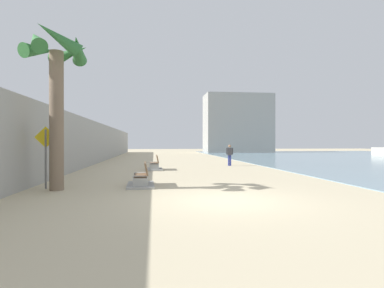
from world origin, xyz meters
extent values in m
plane|color=#C6B793|center=(0.00, 18.00, 0.00)|extent=(120.00, 120.00, 0.00)
cube|color=#9E9E99|center=(-7.50, 18.00, 1.79)|extent=(0.80, 64.00, 3.59)
cylinder|color=#7A6651|center=(-5.89, 2.86, 2.64)|extent=(0.52, 0.52, 5.27)
cone|color=#2D6B33|center=(-5.13, 2.97, 5.41)|extent=(0.78, 1.76, 1.00)
cone|color=#2D6B33|center=(-5.61, 3.59, 5.38)|extent=(1.79, 1.14, 0.96)
cone|color=#2D6B33|center=(-6.59, 3.21, 5.37)|extent=(1.25, 1.77, 0.94)
cone|color=#2D6B33|center=(-6.50, 2.53, 5.58)|extent=(1.29, 1.74, 1.30)
cone|color=#2D6B33|center=(-5.62, 2.22, 5.58)|extent=(1.76, 1.17, 1.29)
cube|color=#9E9E99|center=(-2.75, 2.90, 0.25)|extent=(0.60, 0.22, 0.50)
cube|color=#9E9E99|center=(-2.78, 4.30, 0.25)|extent=(0.60, 0.22, 0.50)
cube|color=brown|center=(-2.77, 3.60, 0.45)|extent=(0.54, 1.61, 0.06)
cube|color=brown|center=(-2.54, 3.61, 0.73)|extent=(0.20, 1.60, 0.50)
cube|color=#9E9E99|center=(-2.77, 3.60, 0.04)|extent=(1.15, 2.13, 0.08)
cube|color=#9E9E99|center=(-2.21, 10.61, 0.25)|extent=(0.60, 0.21, 0.50)
cube|color=#9E9E99|center=(-2.23, 12.01, 0.25)|extent=(0.60, 0.21, 0.50)
cube|color=brown|center=(-2.22, 11.31, 0.45)|extent=(0.53, 1.61, 0.06)
cube|color=brown|center=(-1.99, 11.32, 0.73)|extent=(0.19, 1.60, 0.50)
cube|color=#9E9E99|center=(-2.22, 11.31, 0.04)|extent=(1.13, 2.12, 0.08)
cylinder|color=navy|center=(3.57, 14.18, 0.41)|extent=(0.12, 0.12, 0.82)
cylinder|color=navy|center=(3.69, 14.16, 0.41)|extent=(0.12, 0.12, 0.82)
cube|color=#333338|center=(3.63, 14.17, 1.11)|extent=(0.35, 0.24, 0.58)
sphere|color=#936B4C|center=(3.63, 14.17, 1.54)|extent=(0.22, 0.22, 0.22)
cylinder|color=#333338|center=(3.41, 14.22, 1.14)|extent=(0.09, 0.09, 0.52)
cylinder|color=#333338|center=(3.84, 14.12, 1.14)|extent=(0.09, 0.09, 0.52)
cylinder|color=slate|center=(-6.43, 3.30, 1.16)|extent=(0.08, 0.08, 2.32)
cube|color=yellow|center=(-6.43, 3.30, 2.02)|extent=(0.85, 0.03, 0.85)
cube|color=#9E9E99|center=(12.99, 46.00, 5.27)|extent=(12.00, 6.00, 10.54)
camera|label=1|loc=(-2.22, -9.48, 1.81)|focal=29.13mm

